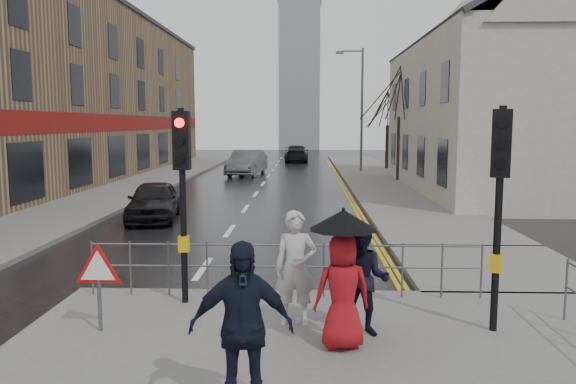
# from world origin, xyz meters

# --- Properties ---
(ground) EXTENTS (120.00, 120.00, 0.00)m
(ground) POSITION_xyz_m (0.00, 0.00, 0.00)
(ground) COLOR black
(ground) RESTS_ON ground
(left_pavement) EXTENTS (4.00, 44.00, 0.14)m
(left_pavement) POSITION_xyz_m (-6.50, 23.00, 0.07)
(left_pavement) COLOR #605E5B
(left_pavement) RESTS_ON ground
(right_pavement) EXTENTS (4.00, 40.00, 0.14)m
(right_pavement) POSITION_xyz_m (6.50, 25.00, 0.07)
(right_pavement) COLOR #605E5B
(right_pavement) RESTS_ON ground
(pavement_bridge_right) EXTENTS (4.00, 4.20, 0.14)m
(pavement_bridge_right) POSITION_xyz_m (6.50, 3.00, 0.07)
(pavement_bridge_right) COLOR #605E5B
(pavement_bridge_right) RESTS_ON ground
(building_left_terrace) EXTENTS (8.00, 42.00, 10.00)m
(building_left_terrace) POSITION_xyz_m (-12.00, 22.00, 5.00)
(building_left_terrace) COLOR #8D7351
(building_left_terrace) RESTS_ON ground
(building_right_cream) EXTENTS (9.00, 16.40, 10.10)m
(building_right_cream) POSITION_xyz_m (12.00, 18.00, 4.78)
(building_right_cream) COLOR beige
(building_right_cream) RESTS_ON ground
(church_tower) EXTENTS (5.00, 5.00, 18.00)m
(church_tower) POSITION_xyz_m (1.50, 62.00, 9.00)
(church_tower) COLOR gray
(church_tower) RESTS_ON ground
(traffic_signal_near_left) EXTENTS (0.28, 0.27, 3.40)m
(traffic_signal_near_left) POSITION_xyz_m (0.20, 0.20, 2.46)
(traffic_signal_near_left) COLOR black
(traffic_signal_near_left) RESTS_ON near_pavement
(traffic_signal_near_right) EXTENTS (0.34, 0.33, 3.40)m
(traffic_signal_near_right) POSITION_xyz_m (5.20, -1.00, 2.46)
(traffic_signal_near_right) COLOR black
(traffic_signal_near_right) RESTS_ON near_pavement
(guard_railing_front) EXTENTS (7.14, 0.04, 1.00)m
(guard_railing_front) POSITION_xyz_m (1.95, 0.60, 0.86)
(guard_railing_front) COLOR #595B5E
(guard_railing_front) RESTS_ON near_pavement
(warning_sign) EXTENTS (0.80, 0.07, 1.35)m
(warning_sign) POSITION_xyz_m (-0.80, -1.21, 1.04)
(warning_sign) COLOR #595B5E
(warning_sign) RESTS_ON near_pavement
(street_lamp) EXTENTS (1.83, 0.25, 8.00)m
(street_lamp) POSITION_xyz_m (5.82, 28.00, 4.71)
(street_lamp) COLOR #595B5E
(street_lamp) RESTS_ON right_pavement
(tree_near) EXTENTS (2.40, 2.40, 6.58)m
(tree_near) POSITION_xyz_m (7.50, 22.00, 5.14)
(tree_near) COLOR black
(tree_near) RESTS_ON right_pavement
(tree_far) EXTENTS (2.40, 2.40, 5.64)m
(tree_far) POSITION_xyz_m (8.00, 30.00, 4.42)
(tree_far) COLOR black
(tree_far) RESTS_ON right_pavement
(pedestrian_a) EXTENTS (0.67, 0.45, 1.80)m
(pedestrian_a) POSITION_xyz_m (2.17, -0.81, 1.04)
(pedestrian_a) COLOR #B5B4B1
(pedestrian_a) RESTS_ON near_pavement
(pedestrian_b) EXTENTS (0.96, 0.83, 1.67)m
(pedestrian_b) POSITION_xyz_m (3.18, -1.23, 0.98)
(pedestrian_b) COLOR black
(pedestrian_b) RESTS_ON near_pavement
(pedestrian_with_umbrella) EXTENTS (0.96, 0.96, 1.97)m
(pedestrian_with_umbrella) POSITION_xyz_m (2.84, -1.74, 1.24)
(pedestrian_with_umbrella) COLOR maroon
(pedestrian_with_umbrella) RESTS_ON near_pavement
(pedestrian_d) EXTENTS (1.17, 0.60, 1.92)m
(pedestrian_d) POSITION_xyz_m (1.64, -3.58, 1.10)
(pedestrian_d) COLOR black
(pedestrian_d) RESTS_ON near_pavement
(car_parked) EXTENTS (2.06, 4.06, 1.32)m
(car_parked) POSITION_xyz_m (-2.84, 9.37, 0.66)
(car_parked) COLOR black
(car_parked) RESTS_ON ground
(car_mid) EXTENTS (2.31, 5.01, 1.59)m
(car_mid) POSITION_xyz_m (-1.41, 25.97, 0.80)
(car_mid) COLOR #4E5153
(car_mid) RESTS_ON ground
(car_far) EXTENTS (1.99, 4.88, 1.42)m
(car_far) POSITION_xyz_m (1.54, 38.44, 0.71)
(car_far) COLOR black
(car_far) RESTS_ON ground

